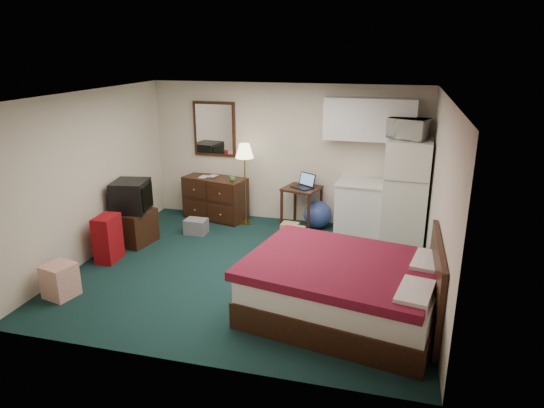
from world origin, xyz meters
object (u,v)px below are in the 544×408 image
(dresser, at_px, (216,198))
(floor_lamp, at_px, (245,185))
(tv_stand, at_px, (134,227))
(suitcase, at_px, (108,238))
(bed, at_px, (344,289))
(kitchen_counter, at_px, (361,209))
(desk, at_px, (302,207))
(fridge, at_px, (406,191))

(dresser, relative_size, floor_lamp, 0.78)
(tv_stand, distance_m, suitcase, 0.72)
(tv_stand, relative_size, suitcase, 0.86)
(dresser, xyz_separation_m, bed, (2.73, -2.89, -0.05))
(kitchen_counter, bearing_deg, suitcase, -143.70)
(desk, xyz_separation_m, kitchen_counter, (1.04, -0.02, 0.07))
(desk, relative_size, fridge, 0.44)
(dresser, distance_m, bed, 3.98)
(floor_lamp, relative_size, fridge, 0.87)
(tv_stand, bearing_deg, bed, -12.21)
(floor_lamp, distance_m, desk, 1.09)
(fridge, height_order, tv_stand, fridge)
(fridge, bearing_deg, desk, 178.90)
(desk, distance_m, tv_stand, 2.90)
(dresser, xyz_separation_m, tv_stand, (-0.87, -1.47, -0.12))
(floor_lamp, xyz_separation_m, kitchen_counter, (2.06, 0.07, -0.30))
(dresser, relative_size, bed, 0.53)
(floor_lamp, xyz_separation_m, fridge, (2.79, -0.08, 0.11))
(desk, bearing_deg, fridge, 9.57)
(dresser, height_order, suitcase, dresser)
(tv_stand, bearing_deg, kitchen_counter, 30.80)
(fridge, height_order, bed, fridge)
(desk, relative_size, suitcase, 1.05)
(tv_stand, bearing_deg, fridge, 25.63)
(fridge, bearing_deg, kitchen_counter, 172.79)
(dresser, xyz_separation_m, desk, (1.65, -0.05, -0.03))
(dresser, distance_m, desk, 1.65)
(kitchen_counter, xyz_separation_m, tv_stand, (-3.56, -1.40, -0.16))
(desk, relative_size, bed, 0.34)
(dresser, xyz_separation_m, floor_lamp, (0.63, -0.14, 0.34))
(dresser, height_order, tv_stand, dresser)
(desk, distance_m, fridge, 1.84)
(bed, bearing_deg, desk, 121.98)
(bed, bearing_deg, floor_lamp, 138.53)
(bed, relative_size, suitcase, 3.08)
(dresser, bearing_deg, floor_lamp, 0.96)
(floor_lamp, bearing_deg, fridge, -1.60)
(floor_lamp, distance_m, kitchen_counter, 2.09)
(desk, xyz_separation_m, tv_stand, (-2.52, -1.42, -0.09))
(fridge, relative_size, bed, 0.78)
(floor_lamp, xyz_separation_m, bed, (2.10, -2.75, -0.39))
(floor_lamp, height_order, fridge, fridge)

